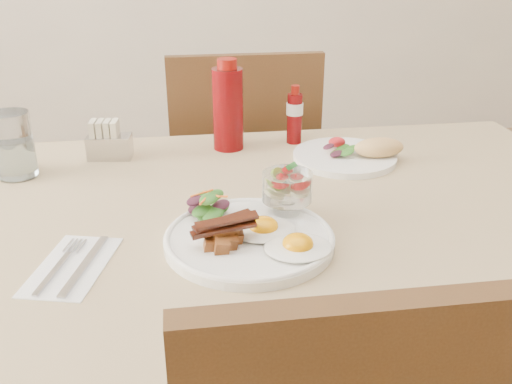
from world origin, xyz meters
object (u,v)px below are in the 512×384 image
object	(u,v)px
main_plate	(249,240)
hot_sauce_bottle	(295,115)
table	(283,248)
second_plate	(353,154)
sugar_caddy	(108,142)
fruit_cup	(287,187)
water_glass	(14,149)
chair_far	(242,180)
ketchup_bottle	(228,107)

from	to	relation	value
main_plate	hot_sauce_bottle	size ratio (longest dim) A/B	1.98
table	hot_sauce_bottle	distance (m)	0.39
second_plate	sugar_caddy	xyz separation A→B (m)	(-0.54, 0.09, 0.02)
fruit_cup	water_glass	bearing A→B (deg)	151.53
table	fruit_cup	distance (m)	0.16
hot_sauce_bottle	sugar_caddy	size ratio (longest dim) A/B	1.39
main_plate	second_plate	bearing A→B (deg)	50.66
second_plate	water_glass	xyz separation A→B (m)	(-0.72, 0.01, 0.04)
hot_sauce_bottle	main_plate	bearing A→B (deg)	-110.02
second_plate	sugar_caddy	world-z (taller)	sugar_caddy
sugar_caddy	water_glass	size ratio (longest dim) A/B	0.74
chair_far	hot_sauce_bottle	size ratio (longest dim) A/B	6.59
fruit_cup	ketchup_bottle	xyz separation A→B (m)	(-0.06, 0.39, 0.03)
fruit_cup	main_plate	bearing A→B (deg)	-135.71
second_plate	table	bearing A→B (deg)	-132.81
sugar_caddy	table	bearing A→B (deg)	-35.16
second_plate	sugar_caddy	distance (m)	0.55
table	hot_sauce_bottle	xyz separation A→B (m)	(0.09, 0.35, 0.16)
fruit_cup	second_plate	distance (m)	0.34
chair_far	ketchup_bottle	bearing A→B (deg)	-101.89
main_plate	water_glass	size ratio (longest dim) A/B	2.03
hot_sauce_bottle	ketchup_bottle	bearing A→B (deg)	-174.42
second_plate	main_plate	bearing A→B (deg)	-129.34
water_glass	sugar_caddy	bearing A→B (deg)	23.93
chair_far	water_glass	bearing A→B (deg)	-140.27
chair_far	fruit_cup	bearing A→B (deg)	-90.46
chair_far	second_plate	size ratio (longest dim) A/B	3.79
fruit_cup	sugar_caddy	distance (m)	0.50
table	second_plate	size ratio (longest dim) A/B	5.42
fruit_cup	hot_sauce_bottle	distance (m)	0.42
second_plate	water_glass	world-z (taller)	water_glass
main_plate	hot_sauce_bottle	distance (m)	0.51
sugar_caddy	water_glass	bearing A→B (deg)	-149.39
chair_far	main_plate	xyz separation A→B (m)	(-0.08, -0.79, 0.24)
chair_far	fruit_cup	distance (m)	0.77
second_plate	chair_far	bearing A→B (deg)	113.76
chair_far	table	bearing A→B (deg)	-90.00
table	fruit_cup	xyz separation A→B (m)	(-0.01, -0.05, 0.15)
second_plate	hot_sauce_bottle	size ratio (longest dim) A/B	1.74
fruit_cup	chair_far	bearing A→B (deg)	89.54
hot_sauce_bottle	sugar_caddy	bearing A→B (deg)	-174.48
chair_far	water_glass	world-z (taller)	chair_far
hot_sauce_bottle	water_glass	world-z (taller)	hot_sauce_bottle
table	sugar_caddy	distance (m)	0.48
fruit_cup	water_glass	size ratio (longest dim) A/B	0.65
fruit_cup	ketchup_bottle	world-z (taller)	ketchup_bottle
main_plate	second_plate	xyz separation A→B (m)	(0.28, 0.34, 0.01)
chair_far	main_plate	size ratio (longest dim) A/B	3.32
chair_far	ketchup_bottle	world-z (taller)	ketchup_bottle
hot_sauce_bottle	water_glass	distance (m)	0.63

